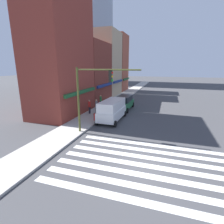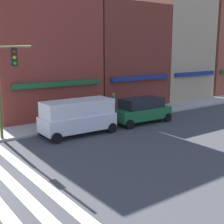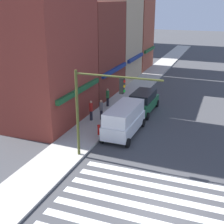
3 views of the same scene
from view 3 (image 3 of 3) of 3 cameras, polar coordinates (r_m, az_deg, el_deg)
ground_plane at (r=16.74m, az=8.65°, el=-17.31°), size 200.00×200.00×0.00m
sidewalk_left at (r=19.25m, az=-14.19°, el=-12.04°), size 120.00×3.00×0.15m
crosswalk_stripes at (r=16.74m, az=8.65°, el=-17.30°), size 6.76×10.80×0.01m
storefront_row at (r=36.01m, az=-2.25°, el=14.30°), size 31.08×5.30×15.20m
traffic_signal at (r=19.45m, az=-2.86°, el=2.17°), size 0.32×5.60×5.96m
van_white at (r=24.29m, az=2.22°, el=-1.30°), size 5.03×2.22×2.34m
suv_green at (r=29.50m, az=5.70°, el=1.96°), size 4.74×2.12×1.94m
pedestrian_green_top at (r=30.52m, az=-0.81°, el=2.76°), size 0.32×0.32×1.77m
pedestrian_grey_coat at (r=27.09m, az=-1.97°, el=0.50°), size 0.32×0.32×1.77m
pedestrian_red_jacket at (r=26.94m, az=-3.85°, el=0.35°), size 0.32×0.32×1.77m
fire_hydrant at (r=24.18m, az=-2.43°, el=-3.13°), size 0.24×0.24×0.84m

